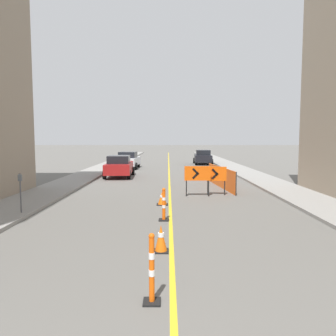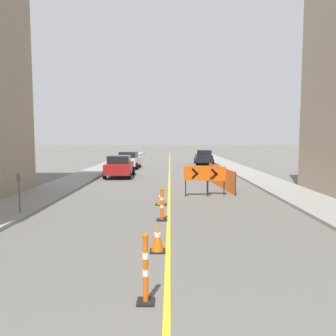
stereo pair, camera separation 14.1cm
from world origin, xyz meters
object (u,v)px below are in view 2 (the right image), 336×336
at_px(parked_car_curb_near, 120,166).
at_px(parked_car_curb_far, 204,157).
at_px(parking_meter_near_curb, 19,185).
at_px(arrow_barricade_primary, 197,175).
at_px(arrow_barricade_secondary, 216,175).
at_px(traffic_cone_second, 157,239).
at_px(parked_car_curb_mid, 129,160).
at_px(delineator_post_rear, 162,207).
at_px(traffic_cone_third, 161,198).
at_px(delineator_post_front, 146,273).

bearing_deg(parked_car_curb_near, parked_car_curb_far, 55.98).
bearing_deg(parking_meter_near_curb, arrow_barricade_primary, 31.18).
relative_size(arrow_barricade_secondary, parked_car_curb_far, 0.33).
bearing_deg(traffic_cone_second, parked_car_curb_near, 102.01).
xyz_separation_m(parked_car_curb_near, parked_car_curb_mid, (-0.20, 7.05, 0.00)).
bearing_deg(parked_car_curb_far, delineator_post_rear, -96.00).
height_order(delineator_post_rear, arrow_barricade_primary, arrow_barricade_primary).
bearing_deg(parked_car_curb_far, parked_car_curb_near, -118.27).
bearing_deg(traffic_cone_third, arrow_barricade_secondary, 42.03).
bearing_deg(arrow_barricade_secondary, arrow_barricade_primary, -155.94).
relative_size(parked_car_curb_near, parking_meter_near_curb, 3.05).
bearing_deg(arrow_barricade_secondary, parked_car_curb_near, 132.16).
height_order(traffic_cone_third, delineator_post_front, delineator_post_front).
distance_m(delineator_post_front, parked_car_curb_near, 18.90).
bearing_deg(delineator_post_rear, arrow_barricade_primary, 71.56).
xyz_separation_m(arrow_barricade_primary, parking_meter_near_curb, (-6.78, -4.10, 0.06)).
distance_m(arrow_barricade_primary, arrow_barricade_secondary, 1.03).
bearing_deg(parked_car_curb_mid, parked_car_curb_near, -85.60).
height_order(traffic_cone_second, arrow_barricade_secondary, arrow_barricade_secondary).
distance_m(traffic_cone_second, delineator_post_rear, 3.15).
bearing_deg(parking_meter_near_curb, arrow_barricade_secondary, 29.83).
xyz_separation_m(delineator_post_rear, parking_meter_near_curb, (-5.20, 0.63, 0.65)).
bearing_deg(parked_car_curb_mid, arrow_barricade_secondary, -64.60).
bearing_deg(parked_car_curb_far, traffic_cone_third, -97.31).
bearing_deg(traffic_cone_third, parked_car_curb_mid, 101.59).
xyz_separation_m(traffic_cone_third, arrow_barricade_secondary, (2.65, 2.39, 0.72)).
distance_m(arrow_barricade_secondary, parked_car_curb_far, 20.13).
height_order(delineator_post_front, arrow_barricade_secondary, arrow_barricade_secondary).
relative_size(arrow_barricade_primary, parked_car_curb_near, 0.34).
xyz_separation_m(delineator_post_front, arrow_barricade_primary, (1.71, 10.44, 0.54)).
bearing_deg(parked_car_curb_near, traffic_cone_third, -74.56).
height_order(arrow_barricade_primary, parked_car_curb_near, parked_car_curb_near).
xyz_separation_m(traffic_cone_second, delineator_post_front, (-0.10, -2.56, 0.20)).
bearing_deg(parked_car_curb_near, delineator_post_front, -82.60).
xyz_separation_m(traffic_cone_second, traffic_cone_third, (-0.07, 5.83, -0.05)).
distance_m(traffic_cone_third, parking_meter_near_curb, 5.57).
bearing_deg(delineator_post_front, parked_car_curb_far, 82.35).
bearing_deg(traffic_cone_third, arrow_barricade_primary, 50.62).
bearing_deg(parked_car_curb_far, arrow_barricade_secondary, -91.10).
relative_size(arrow_barricade_secondary, parking_meter_near_curb, 1.00).
relative_size(traffic_cone_third, delineator_post_front, 0.47).
height_order(traffic_cone_second, delineator_post_rear, delineator_post_rear).
height_order(arrow_barricade_primary, arrow_barricade_secondary, arrow_barricade_primary).
bearing_deg(delineator_post_front, arrow_barricade_secondary, 76.02).
height_order(arrow_barricade_primary, parked_car_curb_far, parked_car_curb_far).
xyz_separation_m(traffic_cone_third, delineator_post_rear, (0.10, -2.69, 0.20)).
height_order(arrow_barricade_primary, parking_meter_near_curb, parking_meter_near_curb).
relative_size(traffic_cone_second, parked_car_curb_far, 0.15).
height_order(parked_car_curb_near, parking_meter_near_curb, parked_car_curb_near).
bearing_deg(parked_car_curb_far, delineator_post_front, -94.59).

